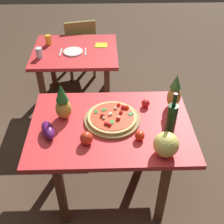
{
  "coord_description": "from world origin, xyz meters",
  "views": [
    {
      "loc": [
        -0.04,
        -1.69,
        2.26
      ],
      "look_at": [
        0.01,
        0.1,
        0.78
      ],
      "focal_mm": 45.76,
      "sensor_mm": 36.0,
      "label": 1
    }
  ],
  "objects_px": {
    "background_table": "(76,58)",
    "drinking_glass_juice": "(48,40)",
    "display_table": "(111,132)",
    "drinking_glass_water": "(39,53)",
    "bell_pepper": "(86,138)",
    "napkin_folded": "(101,45)",
    "pineapple_right": "(174,93)",
    "knife_utensil": "(86,52)",
    "eggplant": "(48,130)",
    "dining_chair": "(80,45)",
    "wine_bottle": "(171,119)",
    "tomato_near_board": "(140,136)",
    "pineapple_left": "(63,103)",
    "melon": "(166,145)",
    "fork_utensil": "(61,52)",
    "tomato_by_bottle": "(146,103)",
    "pizza_board": "(112,119)",
    "dinner_plate": "(73,52)",
    "pizza": "(113,117)"
  },
  "relations": [
    {
      "from": "pineapple_left",
      "to": "tomato_near_board",
      "type": "height_order",
      "value": "pineapple_left"
    },
    {
      "from": "tomato_by_bottle",
      "to": "drinking_glass_juice",
      "type": "distance_m",
      "value": 1.58
    },
    {
      "from": "pizza_board",
      "to": "drinking_glass_water",
      "type": "xyz_separation_m",
      "value": [
        -0.76,
        1.08,
        0.04
      ]
    },
    {
      "from": "wine_bottle",
      "to": "tomato_near_board",
      "type": "distance_m",
      "value": 0.26
    },
    {
      "from": "melon",
      "to": "napkin_folded",
      "type": "bearing_deg",
      "value": 104.81
    },
    {
      "from": "background_table",
      "to": "dinner_plate",
      "type": "relative_size",
      "value": 4.4
    },
    {
      "from": "pineapple_right",
      "to": "eggplant",
      "type": "bearing_deg",
      "value": -162.37
    },
    {
      "from": "pizza_board",
      "to": "eggplant",
      "type": "relative_size",
      "value": 2.26
    },
    {
      "from": "background_table",
      "to": "pineapple_right",
      "type": "relative_size",
      "value": 3.06
    },
    {
      "from": "drinking_glass_juice",
      "to": "bell_pepper",
      "type": "bearing_deg",
      "value": -72.71
    },
    {
      "from": "wine_bottle",
      "to": "background_table",
      "type": "bearing_deg",
      "value": 120.54
    },
    {
      "from": "dining_chair",
      "to": "pineapple_right",
      "type": "bearing_deg",
      "value": 105.9
    },
    {
      "from": "wine_bottle",
      "to": "pineapple_right",
      "type": "height_order",
      "value": "wine_bottle"
    },
    {
      "from": "bell_pepper",
      "to": "eggplant",
      "type": "bearing_deg",
      "value": 161.42
    },
    {
      "from": "background_table",
      "to": "drinking_glass_juice",
      "type": "relative_size",
      "value": 8.71
    },
    {
      "from": "pizza_board",
      "to": "bell_pepper",
      "type": "distance_m",
      "value": 0.32
    },
    {
      "from": "bell_pepper",
      "to": "drinking_glass_juice",
      "type": "relative_size",
      "value": 0.96
    },
    {
      "from": "pizza_board",
      "to": "knife_utensil",
      "type": "height_order",
      "value": "pizza_board"
    },
    {
      "from": "background_table",
      "to": "bell_pepper",
      "type": "bearing_deg",
      "value": -82.55
    },
    {
      "from": "bell_pepper",
      "to": "pineapple_right",
      "type": "bearing_deg",
      "value": 30.36
    },
    {
      "from": "background_table",
      "to": "pineapple_left",
      "type": "height_order",
      "value": "pineapple_left"
    },
    {
      "from": "bell_pepper",
      "to": "dining_chair",
      "type": "bearing_deg",
      "value": 95.02
    },
    {
      "from": "pizza_board",
      "to": "bell_pepper",
      "type": "xyz_separation_m",
      "value": [
        -0.2,
        -0.25,
        0.04
      ]
    },
    {
      "from": "dining_chair",
      "to": "pineapple_right",
      "type": "height_order",
      "value": "pineapple_right"
    },
    {
      "from": "pineapple_right",
      "to": "knife_utensil",
      "type": "distance_m",
      "value": 1.29
    },
    {
      "from": "pineapple_right",
      "to": "knife_utensil",
      "type": "height_order",
      "value": "pineapple_right"
    },
    {
      "from": "eggplant",
      "to": "fork_utensil",
      "type": "xyz_separation_m",
      "value": [
        -0.05,
        1.33,
        -0.04
      ]
    },
    {
      "from": "bell_pepper",
      "to": "napkin_folded",
      "type": "bearing_deg",
      "value": 86.11
    },
    {
      "from": "wine_bottle",
      "to": "drinking_glass_water",
      "type": "bearing_deg",
      "value": 134.02
    },
    {
      "from": "pineapple_left",
      "to": "drinking_glass_juice",
      "type": "bearing_deg",
      "value": 103.32
    },
    {
      "from": "display_table",
      "to": "background_table",
      "type": "bearing_deg",
      "value": 106.38
    },
    {
      "from": "wine_bottle",
      "to": "tomato_near_board",
      "type": "bearing_deg",
      "value": -165.7
    },
    {
      "from": "pineapple_right",
      "to": "eggplant",
      "type": "relative_size",
      "value": 1.58
    },
    {
      "from": "pizza",
      "to": "drinking_glass_water",
      "type": "xyz_separation_m",
      "value": [
        -0.76,
        1.08,
        0.02
      ]
    },
    {
      "from": "pineapple_right",
      "to": "fork_utensil",
      "type": "distance_m",
      "value": 1.48
    },
    {
      "from": "eggplant",
      "to": "drinking_glass_water",
      "type": "relative_size",
      "value": 1.81
    },
    {
      "from": "wine_bottle",
      "to": "tomato_by_bottle",
      "type": "xyz_separation_m",
      "value": [
        -0.14,
        0.34,
        -0.11
      ]
    },
    {
      "from": "eggplant",
      "to": "tomato_near_board",
      "type": "height_order",
      "value": "eggplant"
    },
    {
      "from": "pineapple_left",
      "to": "drinking_glass_juice",
      "type": "height_order",
      "value": "pineapple_left"
    },
    {
      "from": "eggplant",
      "to": "dining_chair",
      "type": "bearing_deg",
      "value": 86.92
    },
    {
      "from": "tomato_by_bottle",
      "to": "dinner_plate",
      "type": "distance_m",
      "value": 1.23
    },
    {
      "from": "drinking_glass_juice",
      "to": "knife_utensil",
      "type": "xyz_separation_m",
      "value": [
        0.44,
        -0.21,
        -0.05
      ]
    },
    {
      "from": "dining_chair",
      "to": "drinking_glass_juice",
      "type": "relative_size",
      "value": 7.65
    },
    {
      "from": "melon",
      "to": "drinking_glass_juice",
      "type": "distance_m",
      "value": 2.07
    },
    {
      "from": "melon",
      "to": "tomato_near_board",
      "type": "bearing_deg",
      "value": 138.12
    },
    {
      "from": "wine_bottle",
      "to": "fork_utensil",
      "type": "relative_size",
      "value": 2.09
    },
    {
      "from": "dining_chair",
      "to": "melon",
      "type": "relative_size",
      "value": 4.68
    },
    {
      "from": "melon",
      "to": "pineapple_left",
      "type": "bearing_deg",
      "value": 150.76
    },
    {
      "from": "display_table",
      "to": "drinking_glass_water",
      "type": "distance_m",
      "value": 1.36
    },
    {
      "from": "display_table",
      "to": "wine_bottle",
      "type": "height_order",
      "value": "wine_bottle"
    }
  ]
}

